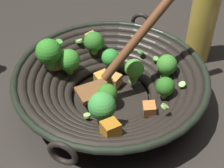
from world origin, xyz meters
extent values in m
plane|color=#332D28|center=(0.00, 0.00, 0.00)|extent=(4.00, 4.00, 0.00)
cylinder|color=black|center=(0.00, 0.00, 0.01)|extent=(0.16, 0.16, 0.01)
torus|color=black|center=(0.00, 0.00, 0.02)|extent=(0.21, 0.21, 0.02)
torus|color=black|center=(0.00, 0.00, 0.03)|extent=(0.24, 0.24, 0.02)
torus|color=black|center=(0.00, 0.00, 0.03)|extent=(0.27, 0.27, 0.02)
torus|color=black|center=(0.00, 0.00, 0.04)|extent=(0.30, 0.30, 0.02)
torus|color=black|center=(0.00, 0.00, 0.05)|extent=(0.33, 0.33, 0.02)
torus|color=black|center=(0.00, 0.00, 0.06)|extent=(0.35, 0.35, 0.02)
torus|color=black|center=(0.00, 0.00, 0.07)|extent=(0.38, 0.38, 0.02)
torus|color=black|center=(0.00, 0.00, 0.08)|extent=(0.40, 0.40, 0.01)
torus|color=black|center=(0.21, 0.03, 0.08)|extent=(0.02, 0.05, 0.05)
torus|color=black|center=(-0.21, -0.03, 0.08)|extent=(0.02, 0.05, 0.05)
cylinder|color=#659D3B|center=(0.09, 0.03, 0.05)|extent=(0.02, 0.03, 0.02)
sphere|color=green|center=(0.09, 0.03, 0.08)|extent=(0.05, 0.05, 0.05)
cylinder|color=#72A849|center=(0.00, -0.10, 0.04)|extent=(0.02, 0.02, 0.02)
sphere|color=green|center=(0.00, -0.10, 0.07)|extent=(0.05, 0.05, 0.05)
cylinder|color=#5F9238|center=(-0.08, 0.09, 0.05)|extent=(0.02, 0.02, 0.02)
sphere|color=#41902F|center=(-0.08, 0.09, 0.08)|extent=(0.04, 0.04, 0.04)
cylinder|color=#719B53|center=(-0.02, 0.11, 0.05)|extent=(0.01, 0.02, 0.02)
sphere|color=#2D7420|center=(-0.02, 0.11, 0.07)|extent=(0.04, 0.04, 0.04)
cylinder|color=#7BA94B|center=(-0.08, -0.09, 0.05)|extent=(0.02, 0.02, 0.02)
sphere|color=#337B28|center=(-0.08, -0.09, 0.08)|extent=(0.05, 0.05, 0.05)
cylinder|color=#569E4C|center=(0.02, -0.14, 0.07)|extent=(0.04, 0.04, 0.02)
sphere|color=#338B26|center=(0.02, -0.14, 0.10)|extent=(0.06, 0.06, 0.06)
cylinder|color=#759F4C|center=(0.03, 0.01, 0.02)|extent=(0.01, 0.02, 0.02)
sphere|color=#377A23|center=(0.03, 0.01, 0.04)|extent=(0.04, 0.04, 0.04)
cylinder|color=#87AC4A|center=(-0.07, -0.04, 0.03)|extent=(0.02, 0.02, 0.02)
sphere|color=green|center=(-0.07, -0.04, 0.06)|extent=(0.04, 0.04, 0.04)
cylinder|color=olive|center=(-0.05, 0.03, 0.04)|extent=(0.03, 0.03, 0.03)
sphere|color=#52A338|center=(-0.05, 0.03, 0.06)|extent=(0.04, 0.04, 0.04)
cube|color=orange|center=(0.01, -0.14, 0.06)|extent=(0.04, 0.04, 0.03)
cube|color=#D49147|center=(-0.04, -0.01, 0.03)|extent=(0.03, 0.03, 0.03)
cube|color=#C37921|center=(0.13, 0.07, 0.07)|extent=(0.04, 0.04, 0.03)
cube|color=orange|center=(0.03, 0.10, 0.05)|extent=(0.04, 0.03, 0.03)
cube|color=gold|center=(-0.02, -0.03, 0.03)|extent=(0.04, 0.04, 0.03)
cube|color=#CF954A|center=(-0.10, -0.11, 0.07)|extent=(0.03, 0.03, 0.03)
cylinder|color=#99D166|center=(0.09, 0.00, 0.04)|extent=(0.02, 0.02, 0.01)
cylinder|color=#6BC651|center=(0.07, 0.01, 0.03)|extent=(0.01, 0.01, 0.01)
cylinder|color=#99D166|center=(-0.02, -0.12, 0.07)|extent=(0.02, 0.01, 0.01)
cylinder|color=#99D166|center=(-0.07, -0.12, 0.07)|extent=(0.02, 0.02, 0.01)
cylinder|color=#56B247|center=(-0.02, -0.14, 0.09)|extent=(0.02, 0.02, 0.01)
cylinder|color=#56B247|center=(-0.07, -0.13, 0.07)|extent=(0.02, 0.02, 0.01)
cylinder|color=#99D166|center=(0.04, 0.13, 0.08)|extent=(0.02, 0.02, 0.01)
cylinder|color=#6BC651|center=(-0.11, 0.05, 0.06)|extent=(0.02, 0.02, 0.01)
cylinder|color=#56B247|center=(-0.12, 0.01, 0.06)|extent=(0.02, 0.02, 0.01)
cylinder|color=#99D166|center=(-0.05, 0.14, 0.07)|extent=(0.02, 0.02, 0.01)
cube|color=brown|center=(0.03, -0.02, 0.04)|extent=(0.09, 0.08, 0.01)
cylinder|color=brown|center=(-0.07, 0.05, 0.17)|extent=(0.18, 0.13, 0.21)
cylinder|color=gold|center=(-0.25, 0.11, 0.09)|extent=(0.06, 0.06, 0.18)
camera|label=1|loc=(0.45, 0.25, 0.50)|focal=52.38mm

